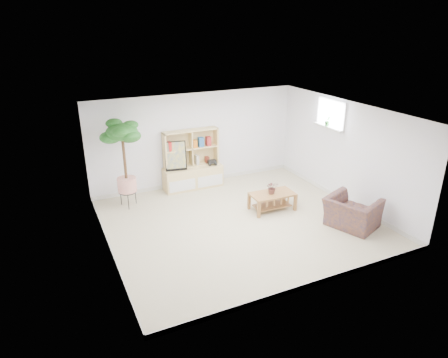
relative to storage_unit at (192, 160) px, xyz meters
name	(u,v)px	position (x,y,z in m)	size (l,w,h in m)	color
floor	(240,222)	(0.20, -2.24, -0.76)	(5.50, 5.00, 0.01)	tan
ceiling	(241,113)	(0.20, -2.24, 1.64)	(5.50, 5.00, 0.01)	silver
walls	(240,170)	(0.20, -2.24, 0.44)	(5.51, 5.01, 2.40)	white
baseboard	(240,220)	(0.20, -2.24, -0.71)	(5.50, 5.00, 0.10)	silver
window	(331,114)	(2.93, -1.64, 1.24)	(0.10, 0.98, 0.68)	silver
window_sill	(328,127)	(2.87, -1.64, 0.92)	(0.14, 1.00, 0.04)	silver
storage_unit	(192,160)	(0.00, 0.00, 0.00)	(1.52, 0.51, 1.52)	tan
poster	(176,156)	(-0.45, -0.03, 0.18)	(0.53, 0.12, 0.74)	yellow
toy_truck	(212,162)	(0.50, -0.08, -0.11)	(0.29, 0.20, 0.16)	black
coffee_table	(272,202)	(1.16, -2.00, -0.56)	(1.00, 0.55, 0.41)	brown
table_plant	(272,187)	(1.15, -2.00, -0.20)	(0.27, 0.23, 0.30)	#1A5B17
floor_tree	(125,165)	(-1.77, -0.39, 0.27)	(0.76, 0.76, 2.06)	#0F5917
armchair	(352,211)	(2.24, -3.40, -0.39)	(1.00, 0.87, 0.74)	#1A1F47
sill_plant	(328,121)	(2.87, -1.60, 1.06)	(0.14, 0.11, 0.25)	#0F5917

